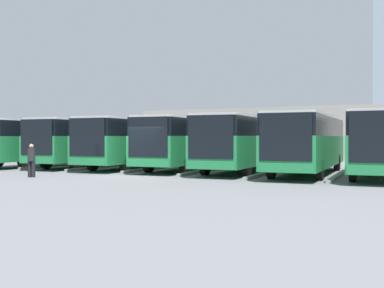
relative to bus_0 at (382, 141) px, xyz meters
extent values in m
plane|color=gray|center=(11.04, 5.81, -1.75)|extent=(600.00, 600.00, 0.00)
cube|color=#238447|center=(0.00, -0.02, -0.51)|extent=(3.61, 11.50, 1.58)
cube|color=black|center=(0.00, -0.02, 0.76)|extent=(3.56, 11.33, 0.97)
cube|color=black|center=(-0.54, 5.63, 0.22)|extent=(2.22, 0.25, 2.05)
cube|color=#238447|center=(-0.54, 5.63, -1.08)|extent=(2.40, 0.29, 0.40)
cube|color=silver|center=(0.00, -0.02, 1.31)|extent=(3.47, 11.04, 0.12)
cylinder|color=black|center=(0.78, 3.58, -1.27)|extent=(0.39, 1.00, 0.97)
cylinder|color=black|center=(1.45, -3.40, -1.27)|extent=(0.39, 1.00, 0.97)
cube|color=#9E9E99|center=(1.84, 1.68, -1.68)|extent=(0.88, 6.68, 0.15)
cube|color=#238447|center=(3.68, 0.19, -0.51)|extent=(3.61, 11.50, 1.58)
cube|color=black|center=(3.68, 0.19, 0.76)|extent=(3.56, 11.33, 0.97)
cube|color=black|center=(3.14, 5.84, 0.22)|extent=(2.22, 0.25, 2.05)
cube|color=#238447|center=(3.14, 5.84, -1.08)|extent=(2.40, 0.29, 0.40)
cube|color=silver|center=(3.68, 0.19, 1.31)|extent=(3.47, 11.04, 0.12)
cylinder|color=black|center=(2.23, 3.58, -1.27)|extent=(0.39, 1.00, 0.97)
cylinder|color=black|center=(4.46, 3.79, -1.27)|extent=(0.39, 1.00, 0.97)
cylinder|color=black|center=(2.91, -3.40, -1.27)|extent=(0.39, 1.00, 0.97)
cylinder|color=black|center=(5.13, -3.19, -1.27)|extent=(0.39, 1.00, 0.97)
cube|color=#9E9E99|center=(5.52, 1.89, -1.68)|extent=(0.88, 6.68, 0.15)
cube|color=#238447|center=(7.36, -0.14, -0.51)|extent=(3.61, 11.50, 1.58)
cube|color=black|center=(7.36, -0.14, 0.76)|extent=(3.56, 11.33, 0.97)
cube|color=black|center=(6.82, 5.50, 0.22)|extent=(2.22, 0.25, 2.05)
cube|color=#238447|center=(6.82, 5.51, -1.08)|extent=(2.40, 0.29, 0.40)
cube|color=silver|center=(7.36, -0.14, 1.31)|extent=(3.47, 11.04, 0.12)
cylinder|color=black|center=(5.91, 3.24, -1.27)|extent=(0.39, 1.00, 0.97)
cylinder|color=black|center=(8.14, 3.46, -1.27)|extent=(0.39, 1.00, 0.97)
cylinder|color=black|center=(6.59, -3.74, -1.27)|extent=(0.39, 1.00, 0.97)
cylinder|color=black|center=(8.81, -3.52, -1.27)|extent=(0.39, 1.00, 0.97)
cube|color=#9E9E99|center=(9.20, 1.56, -1.68)|extent=(0.88, 6.68, 0.15)
cube|color=#238447|center=(11.04, -0.43, -0.51)|extent=(3.61, 11.50, 1.58)
cube|color=black|center=(11.04, -0.43, 0.76)|extent=(3.56, 11.33, 0.97)
cube|color=black|center=(10.50, 5.22, 0.22)|extent=(2.22, 0.25, 2.05)
cube|color=#238447|center=(10.50, 5.22, -1.08)|extent=(2.40, 0.29, 0.40)
cube|color=silver|center=(11.04, -0.43, 1.31)|extent=(3.47, 11.04, 0.12)
cylinder|color=black|center=(9.59, 2.95, -1.27)|extent=(0.39, 1.00, 0.97)
cylinder|color=black|center=(11.82, 3.17, -1.27)|extent=(0.39, 1.00, 0.97)
cylinder|color=black|center=(10.27, -4.03, -1.27)|extent=(0.39, 1.00, 0.97)
cylinder|color=black|center=(12.49, -3.81, -1.27)|extent=(0.39, 1.00, 0.97)
cube|color=#9E9E99|center=(12.88, 1.27, -1.68)|extent=(0.88, 6.68, 0.15)
cube|color=#238447|center=(14.72, -0.07, -0.51)|extent=(3.61, 11.50, 1.58)
cube|color=black|center=(14.72, -0.07, 0.76)|extent=(3.56, 11.33, 0.97)
cube|color=black|center=(14.18, 5.57, 0.22)|extent=(2.22, 0.25, 2.05)
cube|color=#238447|center=(14.18, 5.58, -1.08)|extent=(2.40, 0.29, 0.40)
cube|color=silver|center=(14.72, -0.07, 1.31)|extent=(3.47, 11.04, 0.12)
cylinder|color=black|center=(13.27, 3.31, -1.27)|extent=(0.39, 1.00, 0.97)
cylinder|color=black|center=(15.50, 3.52, -1.27)|extent=(0.39, 1.00, 0.97)
cylinder|color=black|center=(13.95, -3.67, -1.27)|extent=(0.39, 1.00, 0.97)
cylinder|color=black|center=(16.17, -3.46, -1.27)|extent=(0.39, 1.00, 0.97)
cube|color=#9E9E99|center=(16.56, 1.62, -1.68)|extent=(0.88, 6.68, 0.15)
cube|color=#238447|center=(18.40, -0.02, -0.51)|extent=(3.61, 11.50, 1.58)
cube|color=black|center=(18.40, -0.02, 0.76)|extent=(3.56, 11.33, 0.97)
cube|color=black|center=(17.86, 5.62, 0.22)|extent=(2.22, 0.25, 2.05)
cube|color=#238447|center=(17.86, 5.63, -1.08)|extent=(2.40, 0.29, 0.40)
cube|color=silver|center=(18.40, -0.02, 1.31)|extent=(3.47, 11.04, 0.12)
cylinder|color=black|center=(16.95, 3.36, -1.27)|extent=(0.39, 1.00, 0.97)
cylinder|color=black|center=(19.18, 3.57, -1.27)|extent=(0.39, 1.00, 0.97)
cylinder|color=black|center=(17.63, -3.62, -1.27)|extent=(0.39, 1.00, 0.97)
cylinder|color=black|center=(19.85, -3.41, -1.27)|extent=(0.39, 1.00, 0.97)
cube|color=#9E9E99|center=(20.24, 1.67, -1.68)|extent=(0.88, 6.68, 0.15)
cube|color=#238447|center=(22.08, 0.60, -0.51)|extent=(3.61, 11.50, 1.58)
cube|color=black|center=(22.08, 0.60, 0.76)|extent=(3.56, 11.33, 0.97)
cube|color=silver|center=(22.08, 0.60, 1.31)|extent=(3.47, 11.04, 0.12)
cylinder|color=black|center=(20.64, 3.98, -1.27)|extent=(0.39, 1.00, 0.97)
cylinder|color=black|center=(21.31, -3.00, -1.27)|extent=(0.39, 1.00, 0.97)
cylinder|color=black|center=(23.53, -2.78, -1.27)|extent=(0.39, 1.00, 0.97)
cylinder|color=black|center=(15.19, 8.60, -1.36)|extent=(0.23, 0.23, 0.79)
cylinder|color=black|center=(15.00, 8.53, -1.36)|extent=(0.23, 0.23, 0.79)
cylinder|color=#262628|center=(15.10, 8.56, -0.65)|extent=(0.46, 0.46, 0.63)
sphere|color=tan|center=(15.10, 8.56, -0.22)|extent=(0.21, 0.21, 0.21)
cube|color=#A8A399|center=(11.04, -21.01, 0.59)|extent=(27.66, 11.02, 4.68)
cube|color=silver|center=(11.04, -28.02, 2.68)|extent=(27.66, 3.00, 0.24)
cylinder|color=slate|center=(20.72, -29.12, 0.46)|extent=(0.20, 0.20, 4.43)
camera|label=1|loc=(-3.06, 25.50, 0.19)|focal=45.00mm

